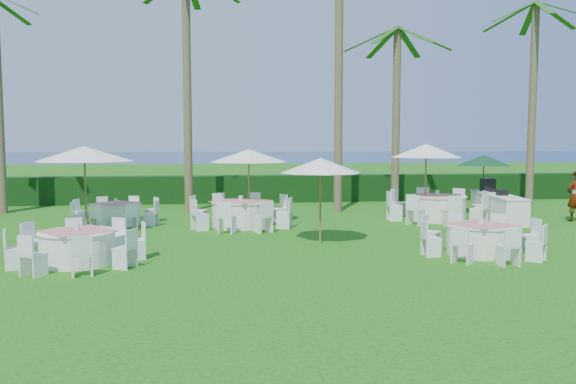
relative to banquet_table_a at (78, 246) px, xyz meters
name	(u,v)px	position (x,y,z in m)	size (l,w,h in m)	color
ground	(296,253)	(4.95, 0.54, -0.39)	(120.00, 120.00, 0.00)	#145B0F
hedge	(259,189)	(4.95, 12.54, 0.21)	(34.00, 1.00, 1.20)	black
ocean	(227,156)	(4.95, 102.54, -0.39)	(260.00, 260.00, 0.00)	#072147
banquet_table_a	(78,246)	(0.00, 0.00, 0.00)	(2.90, 2.90, 0.89)	white
banquet_table_c	(481,239)	(9.33, -0.13, 0.00)	(2.89, 2.89, 0.89)	white
banquet_table_d	(116,213)	(-0.22, 5.99, -0.01)	(2.81, 2.81, 0.87)	white
banquet_table_e	(241,213)	(3.81, 5.09, 0.05)	(3.24, 3.24, 0.99)	white
banquet_table_f	(437,207)	(10.60, 5.74, 0.07)	(3.47, 3.47, 1.04)	white
umbrella_a	(84,154)	(-0.81, 4.44, 1.96)	(2.84, 2.84, 2.57)	brown
umbrella_b	(321,166)	(5.78, 1.78, 1.69)	(2.14, 2.14, 2.27)	brown
umbrella_c	(249,156)	(4.11, 5.76, 1.86)	(2.53, 2.53, 2.46)	brown
umbrella_d	(426,151)	(10.14, 5.65, 2.02)	(2.47, 2.47, 2.64)	brown
umbrella_green	(484,160)	(12.83, 6.90, 1.64)	(2.03, 2.03, 2.23)	brown
buffet_table	(497,206)	(12.78, 5.68, 0.09)	(1.37, 3.90, 1.36)	white
staff_person	(575,196)	(15.16, 4.89, 0.48)	(0.63, 0.41, 1.73)	gray
palm_b	(187,80)	(1.96, 9.37, 4.68)	(4.22, 4.38, 9.21)	brown
palm_c	(339,28)	(7.74, 8.68, 6.64)	(4.41, 4.07, 13.07)	brown
palm_d	(396,107)	(10.49, 10.06, 3.77)	(4.36, 4.28, 7.44)	brown
palm_e	(533,94)	(16.44, 9.91, 4.36)	(4.33, 4.30, 8.60)	brown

